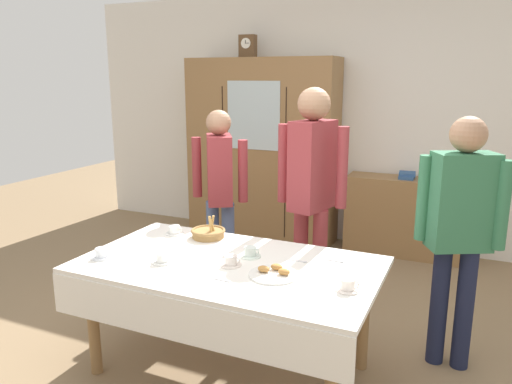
# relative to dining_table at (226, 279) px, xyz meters

# --- Properties ---
(ground_plane) EXTENTS (12.00, 12.00, 0.00)m
(ground_plane) POSITION_rel_dining_table_xyz_m (0.00, 0.24, -0.63)
(ground_plane) COLOR #846B4C
(ground_plane) RESTS_ON ground
(back_wall) EXTENTS (6.40, 0.10, 2.70)m
(back_wall) POSITION_rel_dining_table_xyz_m (0.00, 2.89, 0.72)
(back_wall) COLOR silver
(back_wall) RESTS_ON ground
(dining_table) EXTENTS (1.79, 1.02, 0.72)m
(dining_table) POSITION_rel_dining_table_xyz_m (0.00, 0.00, 0.00)
(dining_table) COLOR olive
(dining_table) RESTS_ON ground
(wall_cabinet) EXTENTS (1.68, 0.46, 2.01)m
(wall_cabinet) POSITION_rel_dining_table_xyz_m (-0.90, 2.59, 0.37)
(wall_cabinet) COLOR olive
(wall_cabinet) RESTS_ON ground
(mantel_clock) EXTENTS (0.18, 0.11, 0.24)m
(mantel_clock) POSITION_rel_dining_table_xyz_m (-1.07, 2.59, 1.50)
(mantel_clock) COLOR brown
(mantel_clock) RESTS_ON wall_cabinet
(bookshelf_low) EXTENTS (1.18, 0.35, 0.81)m
(bookshelf_low) POSITION_rel_dining_table_xyz_m (0.68, 2.64, -0.23)
(bookshelf_low) COLOR olive
(bookshelf_low) RESTS_ON ground
(book_stack) EXTENTS (0.18, 0.21, 0.06)m
(book_stack) POSITION_rel_dining_table_xyz_m (0.68, 2.64, 0.21)
(book_stack) COLOR #2D5184
(book_stack) RESTS_ON bookshelf_low
(tea_cup_near_left) EXTENTS (0.13, 0.13, 0.06)m
(tea_cup_near_left) POSITION_rel_dining_table_xyz_m (0.75, -0.06, 0.12)
(tea_cup_near_left) COLOR white
(tea_cup_near_left) RESTS_ON dining_table
(tea_cup_center) EXTENTS (0.13, 0.13, 0.06)m
(tea_cup_center) POSITION_rel_dining_table_xyz_m (0.04, -0.01, 0.12)
(tea_cup_center) COLOR white
(tea_cup_center) RESTS_ON dining_table
(tea_cup_mid_left) EXTENTS (0.13, 0.13, 0.06)m
(tea_cup_mid_left) POSITION_rel_dining_table_xyz_m (-0.36, -0.13, 0.12)
(tea_cup_mid_left) COLOR white
(tea_cup_mid_left) RESTS_ON dining_table
(tea_cup_far_right) EXTENTS (0.13, 0.13, 0.06)m
(tea_cup_far_right) POSITION_rel_dining_table_xyz_m (-0.75, -0.22, 0.12)
(tea_cup_far_right) COLOR white
(tea_cup_far_right) RESTS_ON dining_table
(tea_cup_front_edge) EXTENTS (0.13, 0.13, 0.06)m
(tea_cup_front_edge) POSITION_rel_dining_table_xyz_m (-0.60, 0.36, 0.12)
(tea_cup_front_edge) COLOR white
(tea_cup_front_edge) RESTS_ON dining_table
(tea_cup_back_edge) EXTENTS (0.13, 0.13, 0.06)m
(tea_cup_back_edge) POSITION_rel_dining_table_xyz_m (0.08, 0.18, 0.12)
(tea_cup_back_edge) COLOR silver
(tea_cup_back_edge) RESTS_ON dining_table
(bread_basket) EXTENTS (0.24, 0.24, 0.16)m
(bread_basket) POSITION_rel_dining_table_xyz_m (-0.35, 0.40, 0.13)
(bread_basket) COLOR #9E7542
(bread_basket) RESTS_ON dining_table
(pastry_plate) EXTENTS (0.28, 0.28, 0.05)m
(pastry_plate) POSITION_rel_dining_table_xyz_m (0.32, -0.03, 0.10)
(pastry_plate) COLOR white
(pastry_plate) RESTS_ON dining_table
(spoon_center) EXTENTS (0.12, 0.02, 0.01)m
(spoon_center) POSITION_rel_dining_table_xyz_m (0.10, -0.22, 0.10)
(spoon_center) COLOR silver
(spoon_center) RESTS_ON dining_table
(spoon_far_right) EXTENTS (0.12, 0.02, 0.01)m
(spoon_far_right) POSITION_rel_dining_table_xyz_m (0.60, 0.32, 0.10)
(spoon_far_right) COLOR silver
(spoon_far_right) RESTS_ON dining_table
(spoon_near_left) EXTENTS (0.12, 0.02, 0.01)m
(spoon_near_left) POSITION_rel_dining_table_xyz_m (0.39, 0.22, 0.10)
(spoon_near_left) COLOR silver
(spoon_near_left) RESTS_ON dining_table
(person_near_right_end) EXTENTS (0.52, 0.41, 1.55)m
(person_near_right_end) POSITION_rel_dining_table_xyz_m (-0.66, 1.15, 0.30)
(person_near_right_end) COLOR slate
(person_near_right_end) RESTS_ON ground
(person_by_cabinet) EXTENTS (0.52, 0.34, 1.59)m
(person_by_cabinet) POSITION_rel_dining_table_xyz_m (1.25, 0.67, 0.33)
(person_by_cabinet) COLOR #191E38
(person_by_cabinet) RESTS_ON ground
(person_beside_shelf) EXTENTS (0.52, 0.40, 1.74)m
(person_beside_shelf) POSITION_rel_dining_table_xyz_m (0.22, 0.93, 0.44)
(person_beside_shelf) COLOR #933338
(person_beside_shelf) RESTS_ON ground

